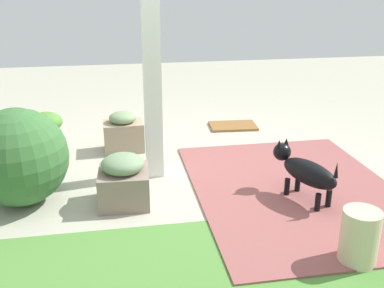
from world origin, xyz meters
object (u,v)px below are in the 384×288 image
(ceramic_urn, at_px, (359,237))
(doormat, at_px, (233,126))
(round_shrub, at_px, (18,157))
(porch_pillar, at_px, (151,55))
(terracotta_pot_broad, at_px, (46,128))
(stone_planter_nearest, at_px, (123,132))
(stone_planter_mid, at_px, (124,180))
(dog, at_px, (305,171))

(ceramic_urn, height_order, doormat, ceramic_urn)
(round_shrub, xyz_separation_m, doormat, (-2.30, -1.67, -0.40))
(round_shrub, height_order, ceramic_urn, round_shrub)
(round_shrub, bearing_deg, porch_pillar, -162.22)
(terracotta_pot_broad, bearing_deg, ceramic_urn, 133.20)
(round_shrub, relative_size, terracotta_pot_broad, 1.79)
(ceramic_urn, bearing_deg, doormat, -88.66)
(stone_planter_nearest, height_order, round_shrub, round_shrub)
(stone_planter_mid, bearing_deg, doormat, -128.16)
(dog, bearing_deg, terracotta_pot_broad, -33.62)
(round_shrub, bearing_deg, dog, 170.71)
(porch_pillar, relative_size, stone_planter_nearest, 5.25)
(round_shrub, relative_size, dog, 1.22)
(terracotta_pot_broad, xyz_separation_m, doormat, (-2.23, -0.53, -0.27))
(stone_planter_nearest, height_order, ceramic_urn, stone_planter_nearest)
(stone_planter_mid, height_order, ceramic_urn, stone_planter_mid)
(ceramic_urn, relative_size, doormat, 0.66)
(porch_pillar, bearing_deg, ceramic_urn, 125.66)
(porch_pillar, distance_m, dog, 1.68)
(stone_planter_nearest, bearing_deg, terracotta_pot_broad, -3.27)
(round_shrub, distance_m, dog, 2.41)
(terracotta_pot_broad, distance_m, doormat, 2.31)
(porch_pillar, relative_size, ceramic_urn, 6.01)
(porch_pillar, xyz_separation_m, dog, (-1.21, 0.76, -0.89))
(round_shrub, xyz_separation_m, ceramic_urn, (-2.37, 1.31, -0.22))
(stone_planter_nearest, height_order, terracotta_pot_broad, terracotta_pot_broad)
(doormat, bearing_deg, dog, 91.98)
(stone_planter_mid, xyz_separation_m, terracotta_pot_broad, (0.78, -1.32, 0.08))
(stone_planter_mid, bearing_deg, round_shrub, -11.67)
(stone_planter_mid, bearing_deg, ceramic_urn, 143.36)
(dog, distance_m, doormat, 2.08)
(dog, bearing_deg, ceramic_urn, 89.88)
(ceramic_urn, distance_m, doormat, 2.98)
(porch_pillar, height_order, terracotta_pot_broad, porch_pillar)
(stone_planter_mid, relative_size, round_shrub, 0.54)
(porch_pillar, height_order, ceramic_urn, porch_pillar)
(stone_planter_nearest, relative_size, round_shrub, 0.54)
(terracotta_pot_broad, bearing_deg, doormat, -166.71)
(stone_planter_mid, xyz_separation_m, doormat, (-1.45, -1.85, -0.20))
(doormat, bearing_deg, ceramic_urn, 91.34)
(stone_planter_mid, height_order, dog, dog)
(terracotta_pot_broad, height_order, ceramic_urn, terracotta_pot_broad)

